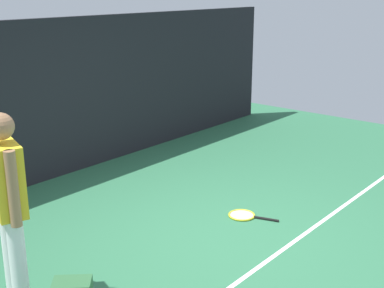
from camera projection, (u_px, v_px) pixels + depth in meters
The scene contains 5 objects.
ground_plane at pixel (220, 239), 5.72m from camera, with size 12.00×12.00×0.00m, color #2D6B47.
back_fence at pixel (48, 101), 7.24m from camera, with size 10.00×0.10×2.23m, color black.
court_line at pixel (272, 258), 5.32m from camera, with size 9.00×0.05×0.00m, color white.
tennis_player at pixel (8, 200), 4.27m from camera, with size 0.33×0.51×1.70m.
tennis_racket at pixel (244, 215), 6.27m from camera, with size 0.41×0.64×0.03m.
Camera 1 is at (-4.16, -3.09, 2.65)m, focal length 49.16 mm.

